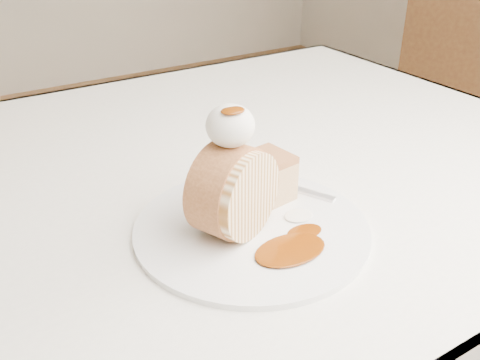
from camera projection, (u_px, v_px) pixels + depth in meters
table at (149, 233)px, 0.80m from camera, size 1.40×0.90×0.75m
chair_end at (456, 108)px, 1.57m from camera, size 0.58×0.58×0.96m
plate at (252, 228)px, 0.64m from camera, size 0.32×0.32×0.01m
roulade_slice at (234, 191)px, 0.60m from camera, size 0.12×0.09×0.10m
cake_chunk at (265, 180)px, 0.68m from camera, size 0.07×0.06×0.05m
whipped_cream at (230, 126)px, 0.58m from camera, size 0.05×0.05×0.05m
caramel_drizzle at (233, 105)px, 0.56m from camera, size 0.03×0.02×0.01m
caramel_pool at (290, 250)px, 0.59m from camera, size 0.09×0.07×0.00m
fork at (293, 188)px, 0.71m from camera, size 0.09×0.16×0.00m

